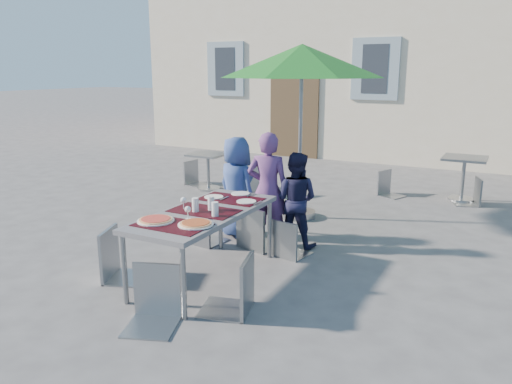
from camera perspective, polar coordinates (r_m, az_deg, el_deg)
The scene contains 22 objects.
ground at distance 5.64m, azimuth -7.49°, elevation -9.11°, with size 90.00×90.00×0.00m, color #4C4C4F.
dining_table at distance 5.26m, azimuth -5.93°, elevation -2.74°, with size 0.80×1.85×0.76m.
pizza_near_left at distance 4.94m, azimuth -11.39°, elevation -3.14°, with size 0.36×0.36×0.03m.
pizza_near_right at distance 4.76m, azimuth -6.90°, elevation -3.61°, with size 0.34×0.34×0.03m.
glassware at distance 5.14m, azimuth -6.11°, elevation -1.57°, with size 0.51×0.44×0.15m.
place_settings at distance 5.74m, azimuth -2.56°, elevation -0.59°, with size 0.69×0.50×0.01m.
child_0 at distance 6.61m, azimuth -2.23°, elevation 0.55°, with size 0.66×0.43×1.34m, color #324A8B.
child_1 at distance 6.22m, azimuth 1.37°, elevation 0.24°, with size 0.53×0.35×1.46m, color #5E356D.
child_2 at distance 6.26m, azimuth 4.49°, elevation -0.89°, with size 0.59×0.34×1.20m, color #181836.
chair_0 at distance 6.35m, azimuth -6.26°, elevation -1.08°, with size 0.48×0.48×0.96m.
chair_1 at distance 6.13m, azimuth 0.04°, elevation -1.04°, with size 0.57×0.57×1.04m.
chair_2 at distance 5.90m, azimuth 3.71°, elevation -2.77°, with size 0.46×0.46×0.87m.
chair_3 at distance 5.44m, azimuth -15.61°, elevation -3.51°, with size 0.60×0.60×1.04m.
chair_4 at distance 4.53m, azimuth -2.33°, elevation -6.73°, with size 0.56×0.55×1.02m.
chair_5 at distance 4.44m, azimuth -11.82°, elevation -7.76°, with size 0.56×0.56×0.98m.
patio_umbrella at distance 7.32m, azimuth 5.26°, elevation 14.52°, with size 2.37×2.37×2.54m.
cafe_table_0 at distance 9.33m, azimuth -5.48°, elevation 2.96°, with size 0.63×0.63×0.68m.
bg_chair_l_0 at distance 9.76m, azimuth -7.08°, elevation 3.83°, with size 0.45×0.44×0.88m.
bg_chair_r_0 at distance 8.82m, azimuth 0.10°, elevation 3.46°, with size 0.60×0.60×1.02m.
cafe_table_1 at distance 9.18m, azimuth 22.65°, elevation 2.26°, with size 0.70×0.70×0.75m.
bg_chair_l_1 at distance 9.11m, azimuth 15.00°, elevation 2.63°, with size 0.50×0.49×0.85m.
bg_chair_r_1 at distance 8.94m, azimuth 23.62°, elevation 1.75°, with size 0.49×0.48×0.86m.
Camera 1 is at (3.03, -4.23, 2.19)m, focal length 35.00 mm.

